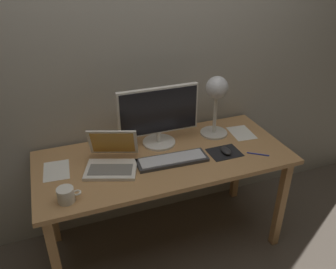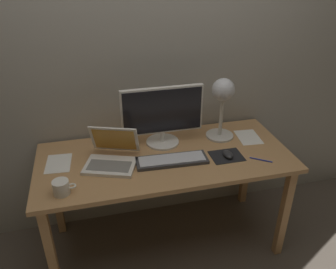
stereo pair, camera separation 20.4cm
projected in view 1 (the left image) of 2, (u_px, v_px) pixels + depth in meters
ground_plane at (165, 241)px, 2.52m from camera, size 4.80×4.80×0.00m
back_wall at (143, 52)px, 2.22m from camera, size 4.80×0.06×2.60m
desk at (164, 166)px, 2.20m from camera, size 1.60×0.70×0.74m
monitor at (159, 115)px, 2.20m from camera, size 0.54×0.22×0.40m
keyboard_main at (172, 160)px, 2.10m from camera, size 0.45×0.16×0.03m
laptop at (112, 156)px, 2.05m from camera, size 0.38×0.37×0.21m
desk_lamp at (216, 95)px, 2.28m from camera, size 0.19×0.19×0.42m
mousepad at (224, 152)px, 2.20m from camera, size 0.20×0.16×0.00m
mouse at (226, 151)px, 2.18m from camera, size 0.06×0.10×0.03m
coffee_mug at (66, 195)px, 1.76m from camera, size 0.12×0.09×0.08m
paper_sheet_near_mouse at (241, 133)px, 2.43m from camera, size 0.17×0.22×0.00m
paper_sheet_by_keyboard at (56, 170)px, 2.02m from camera, size 0.16×0.22×0.00m
pen at (258, 154)px, 2.18m from camera, size 0.12×0.09×0.01m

